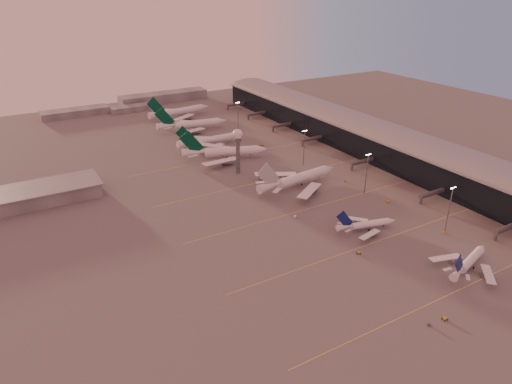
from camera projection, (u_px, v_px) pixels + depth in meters
ground at (356, 265)px, 202.00m from camera, size 700.00×700.00×0.00m
taxiway_markings at (330, 201)px, 259.56m from camera, size 180.00×185.25×0.02m
terminal at (368, 137)px, 333.08m from camera, size 57.00×362.00×23.04m
hangar at (25, 197)px, 254.91m from camera, size 82.00×27.00×8.50m
radar_tower at (238, 142)px, 289.39m from camera, size 6.40×6.40×31.10m
mast_a at (449, 207)px, 222.73m from camera, size 3.60×0.56×25.00m
mast_b at (367, 171)px, 264.41m from camera, size 3.60×0.56×25.00m
mast_c at (304, 146)px, 305.18m from camera, size 3.60×0.56×25.00m
mast_d at (238, 115)px, 374.73m from camera, size 3.60×0.56×25.00m
distant_horizon at (139, 102)px, 456.10m from camera, size 165.00×37.50×9.00m
narrowbody_near at (469, 263)px, 198.05m from camera, size 35.07×27.59×14.05m
narrowbody_mid at (366, 226)px, 228.71m from camera, size 32.59×25.69×12.97m
widebody_white at (298, 181)px, 277.31m from camera, size 60.62×48.32×21.35m
greentail_a at (225, 154)px, 320.01m from camera, size 58.55×46.46×22.21m
greentail_b at (210, 142)px, 345.17m from camera, size 53.10×42.88×19.28m
greentail_c at (193, 126)px, 381.51m from camera, size 59.59×47.77×21.75m
greentail_d at (180, 113)px, 417.61m from camera, size 61.95×49.75×22.55m
gsv_truck_a at (430, 323)px, 166.05m from camera, size 5.44×2.72×2.10m
gsv_tug_near at (445, 319)px, 168.84m from camera, size 2.38×3.79×1.06m
gsv_catering_a at (444, 230)px, 226.11m from camera, size 5.01×2.62×3.98m
gsv_tug_mid at (359, 253)px, 209.68m from camera, size 4.03×3.29×1.00m
gsv_truck_b at (389, 200)px, 258.14m from camera, size 6.56×3.84×2.50m
gsv_truck_c at (296, 215)px, 241.67m from camera, size 6.50×3.69×2.48m
gsv_catering_b at (345, 178)px, 284.52m from camera, size 5.48×4.04×4.11m
gsv_tug_far at (261, 179)px, 287.84m from camera, size 4.52×4.50×1.14m
gsv_tug_hangar at (262, 145)px, 346.55m from camera, size 4.04×2.46×1.15m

